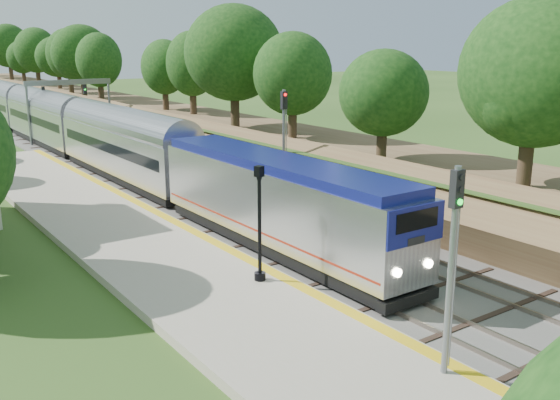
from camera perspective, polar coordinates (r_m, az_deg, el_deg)
trackbed at (r=70.73m, az=-19.97°, el=5.50°), size 9.50×170.00×0.28m
platform at (r=27.79m, az=-9.55°, el=-6.06°), size 6.40×68.00×0.38m
yellow_stripe at (r=28.98m, az=-4.48°, el=-4.64°), size 0.55×68.00×0.01m
embankment at (r=73.11m, az=-13.75°, el=7.70°), size 10.64×170.00×11.70m
signal_gantry at (r=65.56m, az=-18.72°, el=9.17°), size 8.40×0.38×6.20m
train at (r=83.60m, az=-24.05°, el=7.81°), size 2.90×136.16×4.26m
lamppost_far at (r=24.79m, az=-1.88°, el=-2.78°), size 0.47×0.47×4.71m
signal_platform at (r=17.97m, az=15.49°, el=-4.39°), size 0.36×0.29×6.14m
signal_farside at (r=39.02m, az=0.36°, el=6.19°), size 0.37×0.30×6.82m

